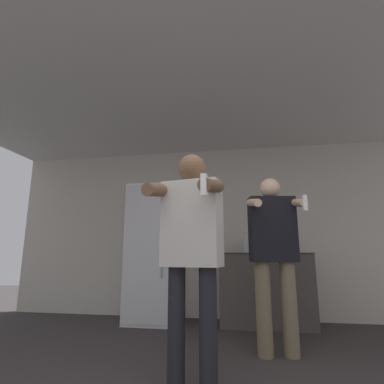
{
  "coord_description": "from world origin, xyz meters",
  "views": [
    {
      "loc": [
        0.16,
        -1.3,
        0.91
      ],
      "look_at": [
        -0.2,
        0.86,
        1.37
      ],
      "focal_mm": 28.0,
      "sensor_mm": 36.0,
      "label": 1
    }
  ],
  "objects_px": {
    "bottle_brown_liquor": "(257,244)",
    "bottle_amber_bourbon": "(271,246)",
    "bottle_red_label": "(246,245)",
    "person_woman_foreground": "(192,242)",
    "bottle_green_wine": "(282,243)",
    "refrigerator": "(155,252)",
    "person_man_side": "(274,251)"
  },
  "relations": [
    {
      "from": "bottle_brown_liquor",
      "to": "bottle_amber_bourbon",
      "type": "xyz_separation_m",
      "value": [
        0.19,
        -0.0,
        -0.03
      ]
    },
    {
      "from": "bottle_red_label",
      "to": "person_woman_foreground",
      "type": "bearing_deg",
      "value": -100.5
    },
    {
      "from": "bottle_green_wine",
      "to": "person_woman_foreground",
      "type": "height_order",
      "value": "person_woman_foreground"
    },
    {
      "from": "refrigerator",
      "to": "person_woman_foreground",
      "type": "height_order",
      "value": "refrigerator"
    },
    {
      "from": "person_woman_foreground",
      "to": "person_man_side",
      "type": "xyz_separation_m",
      "value": [
        0.65,
        0.89,
        -0.06
      ]
    },
    {
      "from": "refrigerator",
      "to": "person_woman_foreground",
      "type": "bearing_deg",
      "value": -66.73
    },
    {
      "from": "bottle_amber_bourbon",
      "to": "person_woman_foreground",
      "type": "bearing_deg",
      "value": -108.86
    },
    {
      "from": "person_man_side",
      "to": "bottle_brown_liquor",
      "type": "bearing_deg",
      "value": 94.61
    },
    {
      "from": "bottle_red_label",
      "to": "person_man_side",
      "type": "relative_size",
      "value": 0.18
    },
    {
      "from": "bottle_green_wine",
      "to": "bottle_amber_bourbon",
      "type": "xyz_separation_m",
      "value": [
        -0.15,
        -0.0,
        -0.03
      ]
    },
    {
      "from": "bottle_green_wine",
      "to": "bottle_amber_bourbon",
      "type": "relative_size",
      "value": 1.22
    },
    {
      "from": "bottle_green_wine",
      "to": "bottle_amber_bourbon",
      "type": "bearing_deg",
      "value": -180.0
    },
    {
      "from": "person_woman_foreground",
      "to": "person_man_side",
      "type": "bearing_deg",
      "value": 53.66
    },
    {
      "from": "bottle_amber_bourbon",
      "to": "refrigerator",
      "type": "bearing_deg",
      "value": -176.91
    },
    {
      "from": "bottle_amber_bourbon",
      "to": "bottle_brown_liquor",
      "type": "bearing_deg",
      "value": 180.0
    },
    {
      "from": "bottle_brown_liquor",
      "to": "person_man_side",
      "type": "relative_size",
      "value": 0.18
    },
    {
      "from": "bottle_red_label",
      "to": "person_woman_foreground",
      "type": "xyz_separation_m",
      "value": [
        -0.4,
        -2.16,
        -0.04
      ]
    },
    {
      "from": "bottle_brown_liquor",
      "to": "person_man_side",
      "type": "bearing_deg",
      "value": -85.39
    },
    {
      "from": "person_woman_foreground",
      "to": "person_man_side",
      "type": "relative_size",
      "value": 0.99
    },
    {
      "from": "refrigerator",
      "to": "bottle_red_label",
      "type": "bearing_deg",
      "value": 3.9
    },
    {
      "from": "refrigerator",
      "to": "person_woman_foreground",
      "type": "distance_m",
      "value": 2.26
    },
    {
      "from": "bottle_brown_liquor",
      "to": "bottle_amber_bourbon",
      "type": "distance_m",
      "value": 0.19
    },
    {
      "from": "bottle_brown_liquor",
      "to": "person_woman_foreground",
      "type": "relative_size",
      "value": 0.18
    },
    {
      "from": "refrigerator",
      "to": "bottle_red_label",
      "type": "relative_size",
      "value": 6.41
    },
    {
      "from": "person_woman_foreground",
      "to": "bottle_red_label",
      "type": "bearing_deg",
      "value": 79.5
    },
    {
      "from": "refrigerator",
      "to": "bottle_green_wine",
      "type": "xyz_separation_m",
      "value": [
        1.78,
        0.09,
        0.12
      ]
    },
    {
      "from": "bottle_brown_liquor",
      "to": "person_man_side",
      "type": "height_order",
      "value": "person_man_side"
    },
    {
      "from": "bottle_red_label",
      "to": "bottle_green_wine",
      "type": "bearing_deg",
      "value": -0.0
    },
    {
      "from": "bottle_green_wine",
      "to": "bottle_amber_bourbon",
      "type": "height_order",
      "value": "bottle_green_wine"
    },
    {
      "from": "bottle_brown_liquor",
      "to": "person_woman_foreground",
      "type": "bearing_deg",
      "value": -104.28
    },
    {
      "from": "bottle_brown_liquor",
      "to": "person_man_side",
      "type": "distance_m",
      "value": 1.28
    },
    {
      "from": "refrigerator",
      "to": "bottle_brown_liquor",
      "type": "xyz_separation_m",
      "value": [
        1.44,
        0.09,
        0.11
      ]
    }
  ]
}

